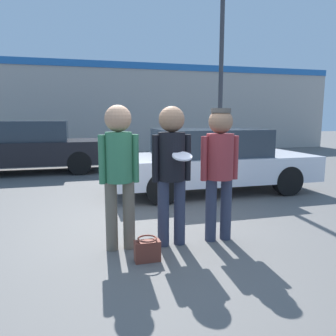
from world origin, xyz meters
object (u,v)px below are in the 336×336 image
object	(u,v)px
person_right	(220,161)
street_lamp	(228,21)
person_left	(119,164)
parked_car_near	(211,160)
handbag	(147,250)
person_middle_with_frisbee	(172,163)
parked_car_far	(29,147)

from	to	relation	value
person_right	street_lamp	size ratio (longest dim) A/B	0.25
person_left	parked_car_near	bearing A→B (deg)	49.40
parked_car_near	person_right	bearing A→B (deg)	-110.65
parked_car_near	handbag	xyz separation A→B (m)	(-2.14, -3.24, -0.57)
parked_car_near	person_middle_with_frisbee	bearing A→B (deg)	-121.44
person_middle_with_frisbee	street_lamp	distance (m)	6.07
person_right	parked_car_near	size ratio (longest dim) A/B	0.40
person_middle_with_frisbee	street_lamp	size ratio (longest dim) A/B	0.26
person_left	parked_car_far	xyz separation A→B (m)	(-1.92, 6.51, -0.32)
person_left	person_right	world-z (taller)	person_left
person_left	person_middle_with_frisbee	xyz separation A→B (m)	(0.66, -0.03, -0.00)
person_left	handbag	distance (m)	1.09
person_left	street_lamp	size ratio (longest dim) A/B	0.26
person_middle_with_frisbee	parked_car_near	bearing A→B (deg)	58.56
parked_car_near	parked_car_far	size ratio (longest dim) A/B	0.99
person_left	handbag	bearing A→B (deg)	-60.28
handbag	street_lamp	bearing A→B (deg)	56.61
person_middle_with_frisbee	street_lamp	world-z (taller)	street_lamp
parked_car_far	person_middle_with_frisbee	bearing A→B (deg)	-68.44
person_left	parked_car_near	distance (m)	3.70
person_left	person_middle_with_frisbee	size ratio (longest dim) A/B	1.01
person_middle_with_frisbee	parked_car_near	xyz separation A→B (m)	(1.73, 2.83, -0.38)
person_middle_with_frisbee	handbag	world-z (taller)	person_middle_with_frisbee
parked_car_far	handbag	xyz separation A→B (m)	(2.18, -6.96, -0.64)
person_middle_with_frisbee	person_right	world-z (taller)	person_middle_with_frisbee
parked_car_near	parked_car_far	bearing A→B (deg)	139.21
person_left	person_middle_with_frisbee	bearing A→B (deg)	-2.97
street_lamp	parked_car_far	bearing A→B (deg)	158.51
person_middle_with_frisbee	parked_car_far	size ratio (longest dim) A/B	0.40
person_right	parked_car_near	distance (m)	3.04
person_middle_with_frisbee	parked_car_near	distance (m)	3.33
person_middle_with_frisbee	person_right	distance (m)	0.66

